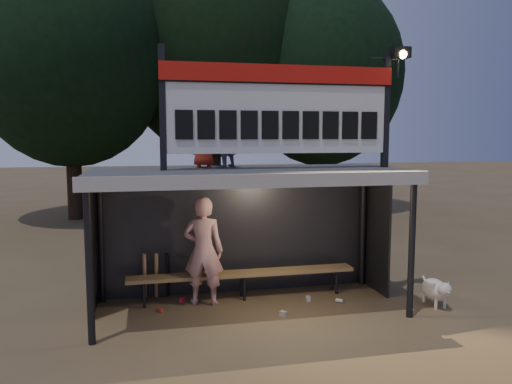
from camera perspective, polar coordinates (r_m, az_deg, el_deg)
The scene contains 13 objects.
ground at distance 8.47m, azimuth -0.76°, elevation -13.21°, with size 80.00×80.00×0.00m, color brown.
player at distance 8.50m, azimuth -6.02°, elevation -6.70°, with size 0.67×0.44×1.85m, color white.
child_a at distance 8.34m, azimuth -3.93°, elevation 6.32°, with size 0.50×0.39×1.03m, color gray.
child_b at distance 8.40m, azimuth -6.01°, elevation 5.85°, with size 0.44×0.28×0.89m, color maroon.
dugout_shelter at distance 8.28m, azimuth -1.12°, elevation -0.53°, with size 5.10×2.08×2.32m.
scoreboard_assembly at distance 8.11m, azimuth 3.14°, elevation 9.78°, with size 4.10×0.27×1.99m.
bench at distance 8.85m, azimuth -1.49°, elevation -9.40°, with size 4.00×0.35×0.48m.
tree_left at distance 18.16m, azimuth -20.56°, elevation 14.52°, with size 6.46×6.46×9.27m.
tree_mid at distance 19.76m, azimuth -4.88°, elevation 16.13°, with size 7.22×7.22×10.36m.
tree_right at distance 19.61m, azimuth 7.54°, elevation 13.29°, with size 6.08×6.08×8.72m.
dog at distance 9.04m, azimuth 19.87°, elevation -10.46°, with size 0.36×0.81×0.49m.
bats at distance 8.97m, azimuth -11.32°, elevation -9.34°, with size 0.48×0.33×0.84m.
litter at distance 8.61m, azimuth -1.26°, elevation -12.63°, with size 3.15×1.13×0.08m.
Camera 1 is at (-1.62, -7.81, 2.86)m, focal length 35.00 mm.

